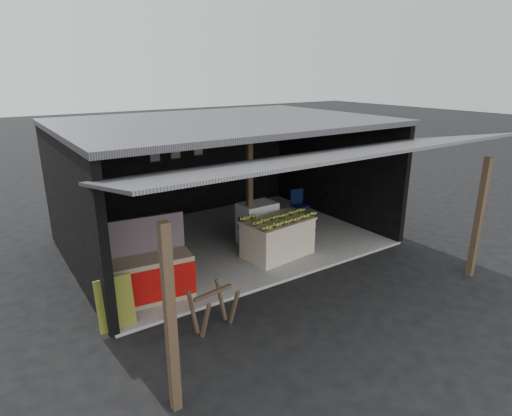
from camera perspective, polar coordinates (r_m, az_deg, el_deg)
ground at (r=8.83m, az=4.37°, el=-9.69°), size 80.00×80.00×0.00m
concrete_slab at (r=10.70m, az=-3.95°, el=-4.41°), size 7.00×5.00×0.06m
shophouse at (r=10.37m, az=-5.07°, el=6.80°), size 7.40×7.29×3.02m
banana_table at (r=9.67m, az=2.90°, el=-3.93°), size 1.66×1.13×0.86m
banana_pile at (r=9.49m, az=2.95°, el=-1.05°), size 1.53×1.02×0.17m
white_crate at (r=10.37m, az=0.19°, el=-1.98°), size 0.91×0.64×0.99m
neighbor_stall at (r=8.11m, az=-13.76°, el=-8.73°), size 1.52×0.82×1.50m
green_signboard at (r=7.40m, az=-18.24°, el=-11.97°), size 0.59×0.16×0.88m
sawhorse at (r=7.15m, az=-5.69°, el=-12.79°), size 0.72×0.70×0.70m
water_barrel at (r=10.35m, az=5.80°, el=-3.76°), size 0.30×0.30×0.44m
plastic_chair at (r=11.99m, az=5.68°, el=0.77°), size 0.45×0.45×0.87m
magenta_rug at (r=11.31m, az=3.86°, el=-2.96°), size 1.57×1.11×0.01m
picture_frames at (r=12.17m, az=-10.57°, el=7.39°), size 1.62×0.04×0.46m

